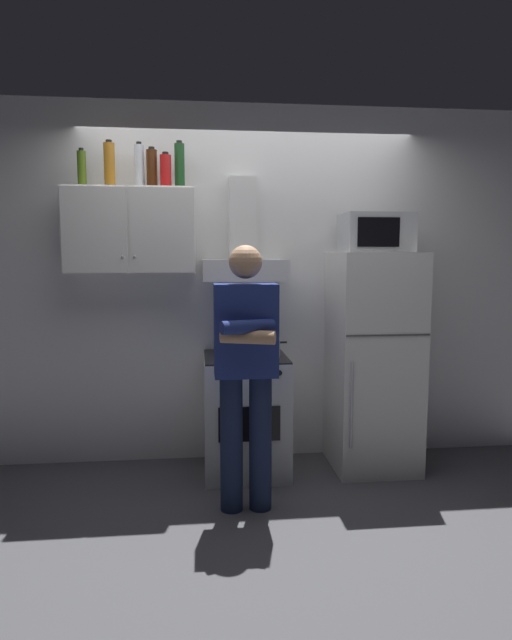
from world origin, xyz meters
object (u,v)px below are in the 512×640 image
range_hood (244,253)px  bottle_wine_green (180,166)px  refrigerator (373,361)px  microwave (376,233)px  bottle_olive_oil (82,169)px  bottle_rum_dark (152,169)px  bottle_soda_red (166,171)px  upper_cabinet (131,231)px  cooking_pot (265,348)px  person_standing (246,368)px  bottle_vodka_clear (139,166)px  stove_oven (246,414)px  bottle_liquor_amber (109,165)px

range_hood → bottle_wine_green: size_ratio=2.26×
refrigerator → microwave: (-0.00, 0.02, 0.94)m
bottle_olive_oil → bottle_rum_dark: 0.47m
range_hood → bottle_rum_dark: (-0.65, 0.02, 0.59)m
bottle_soda_red → upper_cabinet: bearing=176.0°
upper_cabinet → cooking_pot: bearing=-14.7°
person_standing → bottle_soda_red: (-0.50, 0.71, 1.27)m
refrigerator → bottle_vodka_clear: 2.20m
cooking_pot → bottle_soda_red: (-0.68, 0.23, 1.23)m
stove_oven → range_hood: bearing=90.0°
person_standing → cooking_pot: (0.18, 0.49, 0.03)m
stove_oven → person_standing: 0.77m
bottle_liquor_amber → bottle_olive_oil: 0.19m
bottle_olive_oil → bottle_soda_red: bottle_olive_oil is taller
cooking_pot → bottle_vodka_clear: (-0.86, 0.28, 1.27)m
range_hood → bottle_olive_oil: bottle_olive_oil is taller
bottle_vodka_clear → bottle_olive_oil: (-0.38, -0.06, -0.03)m
refrigerator → range_hood: bearing=172.5°
upper_cabinet → bottle_olive_oil: size_ratio=3.45×
bottle_soda_red → bottle_rum_dark: bottle_rum_dark is taller
bottle_rum_dark → range_hood: bearing=-1.4°
bottle_vodka_clear → bottle_liquor_amber: same height
person_standing → bottle_vodka_clear: (-0.68, 0.76, 1.30)m
upper_cabinet → bottle_wine_green: (0.35, 0.01, 0.46)m
upper_cabinet → refrigerator: (1.75, -0.12, -0.95)m
bottle_wine_green → refrigerator: bearing=-5.5°
stove_oven → person_standing: size_ratio=0.53×
bottle_soda_red → bottle_rum_dark: (-0.10, 0.03, 0.02)m
upper_cabinet → microwave: upper_cabinet is taller
bottle_liquor_amber → person_standing: bearing=-39.4°
bottle_liquor_amber → bottle_soda_red: 0.39m
microwave → bottle_liquor_amber: size_ratio=1.49×
upper_cabinet → bottle_wine_green: bearing=1.8°
bottle_olive_oil → bottle_soda_red: bearing=0.7°
bottle_vodka_clear → cooking_pot: bearing=-17.7°
bottle_soda_red → microwave: bearing=-3.4°
upper_cabinet → bottle_soda_red: 0.49m
upper_cabinet → bottle_vodka_clear: bearing=26.3°
bottle_vodka_clear → bottle_liquor_amber: size_ratio=1.00×
bottle_olive_oil → bottle_rum_dark: bottle_rum_dark is taller
cooking_pot → bottle_rum_dark: 1.50m
bottle_wine_green → person_standing: bearing=-61.5°
upper_cabinet → person_standing: 1.35m
microwave → stove_oven: bearing=-178.8°
refrigerator → bottle_vodka_clear: size_ratio=4.98×
upper_cabinet → bottle_wine_green: size_ratio=2.72×
upper_cabinet → bottle_rum_dark: (0.15, 0.02, 0.44)m
range_hood → bottle_rum_dark: bottle_rum_dark is taller
upper_cabinet → bottle_liquor_amber: bearing=-177.9°
cooking_pot → bottle_olive_oil: 1.77m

